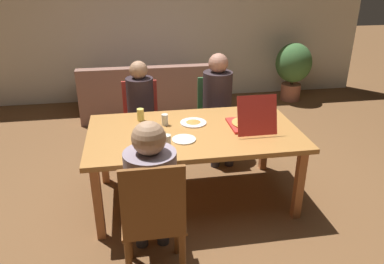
% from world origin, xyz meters
% --- Properties ---
extents(ground_plane, '(20.00, 20.00, 0.00)m').
position_xyz_m(ground_plane, '(0.00, 0.00, 0.00)').
color(ground_plane, brown).
extents(back_wall, '(6.81, 0.12, 2.61)m').
position_xyz_m(back_wall, '(0.00, 3.14, 1.30)').
color(back_wall, silver).
rests_on(back_wall, ground).
extents(dining_table, '(1.91, 1.09, 0.72)m').
position_xyz_m(dining_table, '(0.00, 0.00, 0.66)').
color(dining_table, '#B3773A').
rests_on(dining_table, ground).
extents(chair_0, '(0.44, 0.40, 0.99)m').
position_xyz_m(chair_0, '(-0.45, -0.99, 0.52)').
color(chair_0, brown).
rests_on(chair_0, ground).
extents(person_0, '(0.35, 0.53, 1.21)m').
position_xyz_m(person_0, '(-0.45, -0.85, 0.72)').
color(person_0, '#39383F').
rests_on(person_0, ground).
extents(chair_1, '(0.42, 0.38, 0.90)m').
position_xyz_m(chair_1, '(0.43, 1.00, 0.51)').
color(chair_1, '#35653A').
rests_on(chair_1, ground).
extents(person_1, '(0.33, 0.55, 1.22)m').
position_xyz_m(person_1, '(0.43, 0.86, 0.72)').
color(person_1, '#333038').
rests_on(person_1, ground).
extents(chair_2, '(0.42, 0.38, 0.89)m').
position_xyz_m(chair_2, '(-0.45, 1.01, 0.50)').
color(chair_2, '#B5342B').
rests_on(chair_2, ground).
extents(person_2, '(0.30, 0.47, 1.16)m').
position_xyz_m(person_2, '(-0.45, 0.88, 0.68)').
color(person_2, '#363737').
rests_on(person_2, ground).
extents(pizza_box_0, '(0.35, 0.46, 0.36)m').
position_xyz_m(pizza_box_0, '(0.52, -0.02, 0.78)').
color(pizza_box_0, red).
rests_on(pizza_box_0, dining_table).
extents(plate_0, '(0.25, 0.25, 0.03)m').
position_xyz_m(plate_0, '(0.02, 0.17, 0.73)').
color(plate_0, white).
rests_on(plate_0, dining_table).
extents(plate_1, '(0.21, 0.21, 0.01)m').
position_xyz_m(plate_1, '(-0.12, -0.18, 0.73)').
color(plate_1, white).
rests_on(plate_1, dining_table).
extents(drinking_glass_0, '(0.07, 0.07, 0.13)m').
position_xyz_m(drinking_glass_0, '(-0.28, -0.35, 0.79)').
color(drinking_glass_0, silver).
rests_on(drinking_glass_0, dining_table).
extents(drinking_glass_1, '(0.06, 0.06, 0.13)m').
position_xyz_m(drinking_glass_1, '(0.68, 0.36, 0.79)').
color(drinking_glass_1, silver).
rests_on(drinking_glass_1, dining_table).
extents(drinking_glass_2, '(0.06, 0.06, 0.11)m').
position_xyz_m(drinking_glass_2, '(-0.25, 0.17, 0.78)').
color(drinking_glass_2, silver).
rests_on(drinking_glass_2, dining_table).
extents(drinking_glass_3, '(0.07, 0.07, 0.12)m').
position_xyz_m(drinking_glass_3, '(-0.47, 0.32, 0.78)').
color(drinking_glass_3, '#DECE5E').
rests_on(drinking_glass_3, dining_table).
extents(couch, '(1.87, 0.83, 0.80)m').
position_xyz_m(couch, '(-0.34, 2.36, 0.28)').
color(couch, '#8C6254').
rests_on(couch, ground).
extents(potted_plant, '(0.58, 0.58, 0.95)m').
position_xyz_m(potted_plant, '(2.10, 2.62, 0.57)').
color(potted_plant, '#B2684E').
rests_on(potted_plant, ground).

